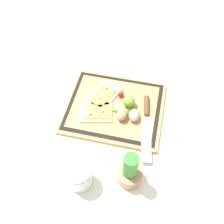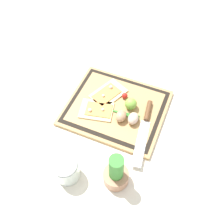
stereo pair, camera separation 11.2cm
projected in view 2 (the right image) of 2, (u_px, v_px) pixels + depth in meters
ground_plane at (116, 109)px, 1.17m from camera, size 6.00×6.00×0.00m
cutting_board at (116, 108)px, 1.16m from camera, size 0.43×0.37×0.02m
pizza_slice_near at (108, 93)px, 1.19m from camera, size 0.16×0.18×0.02m
pizza_slice_far at (97, 110)px, 1.14m from camera, size 0.16×0.13×0.02m
knife at (146, 121)px, 1.10m from camera, size 0.07×0.31×0.02m
egg_brown at (121, 116)px, 1.10m from camera, size 0.04×0.06×0.04m
egg_pink at (133, 118)px, 1.09m from camera, size 0.04×0.06×0.04m
lime at (131, 104)px, 1.13m from camera, size 0.05×0.05×0.05m
cherry_tomato_red at (125, 96)px, 1.17m from camera, size 0.03×0.03×0.03m
scallion_bunch at (111, 110)px, 1.14m from camera, size 0.25×0.04×0.01m
herb_pot at (116, 174)px, 0.93m from camera, size 0.09×0.09×0.17m
sauce_jar at (67, 170)px, 0.96m from camera, size 0.09×0.09×0.09m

